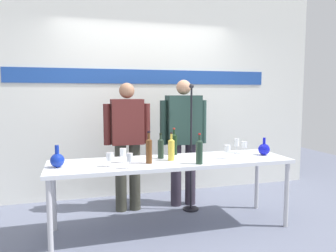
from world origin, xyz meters
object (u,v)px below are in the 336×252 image
Objects in this scene: display_table at (172,165)px; presenter_left at (127,139)px; presenter_right at (183,134)px; wine_bottle_2 at (174,143)px; decanter_blue_left at (57,160)px; wine_glass_right_1 at (237,143)px; decanter_blue_right at (264,149)px; wine_bottle_0 at (161,147)px; wine_glass_left_1 at (110,157)px; wine_glass_left_0 at (123,152)px; wine_bottle_3 at (199,151)px; wine_glass_right_2 at (227,149)px; wine_glass_right_0 at (244,145)px; wine_bottle_4 at (149,149)px; microphone_stand at (191,168)px; wine_bottle_1 at (171,149)px.

presenter_left is at bearing 117.79° from display_table.
presenter_right is 5.26× the size of wine_bottle_2.
wine_glass_right_1 is (2.06, 0.24, 0.04)m from decanter_blue_left.
decanter_blue_right is at bearing -25.84° from presenter_left.
decanter_blue_right is at bearing -0.95° from display_table.
wine_bottle_0 is 0.63m from wine_glass_left_1.
presenter_right is (0.37, 0.70, 0.24)m from display_table.
presenter_right is 1.13m from wine_glass_left_0.
wine_glass_left_1 is at bearing -11.79° from decanter_blue_left.
decanter_blue_left is (-1.17, -0.02, 0.13)m from display_table.
wine_glass_right_2 is (0.40, 0.18, -0.03)m from wine_bottle_3.
wine_glass_right_1 is at bearing 47.73° from wine_glass_right_2.
display_table is 17.88× the size of wine_glass_right_0.
wine_glass_left_1 is (-0.67, -0.12, 0.15)m from display_table.
wine_bottle_0 reaches higher than wine_glass_right_1.
wine_bottle_3 reaches higher than display_table.
wine_bottle_4 is 1.20m from wine_glass_right_1.
wine_bottle_3 is 0.83m from wine_glass_right_1.
wine_glass_right_2 is (0.89, 0.01, -0.04)m from wine_bottle_4.
decanter_blue_right is (2.28, -0.00, -0.00)m from decanter_blue_left.
wine_bottle_3 reaches higher than decanter_blue_left.
decanter_blue_left is at bearing -176.05° from wine_glass_right_0.
presenter_left is 1.35m from wine_glass_right_1.
microphone_stand is at bearing 36.07° from wine_bottle_0.
decanter_blue_left reaches higher than wine_glass_right_1.
presenter_right is 5.44× the size of wine_bottle_1.
display_table is 0.38m from wine_bottle_3.
decanter_blue_right is 1.04m from presenter_right.
wine_glass_right_0 is at bearing 8.11° from wine_bottle_1.
presenter_right is at bearing 107.61° from wine_glass_right_2.
display_table is at bearing 129.94° from wine_bottle_3.
wine_bottle_2 is 1.88× the size of wine_glass_right_1.
wine_bottle_1 is at bearing 179.48° from decanter_blue_right.
wine_bottle_3 is (-0.90, -0.24, 0.06)m from decanter_blue_right.
wine_bottle_1 reaches higher than wine_glass_right_0.
wine_glass_right_0 is at bearing -23.67° from presenter_left.
presenter_right reaches higher than wine_bottle_2.
wine_bottle_1 is 1.82× the size of wine_glass_right_1.
wine_glass_right_0 is (1.21, 0.21, -0.04)m from wine_bottle_4.
wine_glass_right_0 is (-0.18, 0.15, 0.04)m from decanter_blue_right.
wine_bottle_4 is 0.41m from wine_glass_left_1.
wine_bottle_2 is 0.63m from wine_glass_right_2.
display_table is 8.23× the size of wine_bottle_2.
decanter_blue_left is 0.69× the size of wine_bottle_3.
presenter_right is 0.71m from wine_glass_right_1.
presenter_right is 0.81m from wine_bottle_1.
presenter_right is (-0.75, 0.72, 0.12)m from decanter_blue_right.
wine_glass_right_0 is (1.03, -0.00, -0.02)m from wine_bottle_0.
wine_glass_right_2 is at bearing -68.68° from microphone_stand.
wine_bottle_2 reaches higher than decanter_blue_right.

